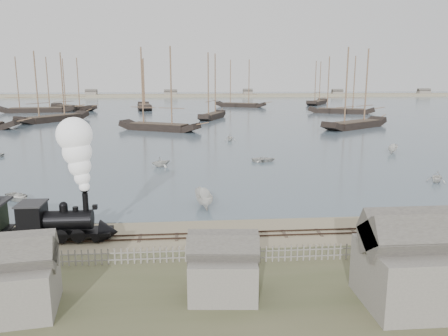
{
  "coord_description": "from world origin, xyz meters",
  "views": [
    {
      "loc": [
        -0.01,
        -36.14,
        12.96
      ],
      "look_at": [
        3.82,
        8.67,
        3.5
      ],
      "focal_mm": 35.0,
      "sensor_mm": 36.0,
      "label": 1
    }
  ],
  "objects": [
    {
      "name": "picket_fence_east",
      "position": [
        12.5,
        -7.5,
        0.0
      ],
      "size": [
        15.0,
        0.1,
        1.2
      ],
      "primitive_type": null,
      "color": "slate",
      "rests_on": "ground"
    },
    {
      "name": "schooner_10",
      "position": [
        -44.23,
        140.36,
        10.06
      ],
      "size": [
        21.4,
        19.62,
        20.0
      ],
      "primitive_type": null,
      "rotation": [
        0.0,
        0.0,
        -0.72
      ],
      "color": "black",
      "rests_on": "harbor_water"
    },
    {
      "name": "shed_right",
      "position": [
        13.0,
        -14.0,
        0.0
      ],
      "size": [
        6.0,
        5.0,
        5.1
      ],
      "primitive_type": null,
      "color": "slate",
      "rests_on": "ground"
    },
    {
      "name": "harbor_water",
      "position": [
        0.0,
        170.0,
        0.03
      ],
      "size": [
        600.0,
        336.0,
        0.06
      ],
      "primitive_type": "cube",
      "color": "#4D5E6E",
      "rests_on": "ground"
    },
    {
      "name": "ground",
      "position": [
        0.0,
        0.0,
        0.0
      ],
      "size": [
        600.0,
        600.0,
        0.0
      ],
      "primitive_type": "plane",
      "color": "tan",
      "rests_on": "ground"
    },
    {
      "name": "shed_mid",
      "position": [
        2.0,
        -12.0,
        0.0
      ],
      "size": [
        4.0,
        3.5,
        3.6
      ],
      "primitive_type": null,
      "color": "slate",
      "rests_on": "ground"
    },
    {
      "name": "rowboat_0",
      "position": [
        -18.15,
        10.39,
        0.43
      ],
      "size": [
        4.31,
        4.38,
        0.74
      ],
      "primitive_type": "imported",
      "rotation": [
        0.0,
        0.0,
        0.83
      ],
      "color": "silver",
      "rests_on": "harbor_water"
    },
    {
      "name": "schooner_7",
      "position": [
        -16.88,
        142.72,
        10.06
      ],
      "size": [
        8.75,
        25.03,
        20.0
      ],
      "primitive_type": null,
      "rotation": [
        0.0,
        0.0,
        1.7
      ],
      "color": "black",
      "rests_on": "harbor_water"
    },
    {
      "name": "picket_fence_west",
      "position": [
        -6.5,
        -7.0,
        0.0
      ],
      "size": [
        19.0,
        0.1,
        1.2
      ],
      "primitive_type": null,
      "color": "slate",
      "rests_on": "ground"
    },
    {
      "name": "rowboat_4",
      "position": [
        30.81,
        14.08,
        0.75
      ],
      "size": [
        3.47,
        3.47,
        1.39
      ],
      "primitive_type": "imported",
      "rotation": [
        0.0,
        0.0,
        5.5
      ],
      "color": "silver",
      "rests_on": "harbor_water"
    },
    {
      "name": "schooner_2",
      "position": [
        -6.75,
        70.65,
        10.06
      ],
      "size": [
        20.78,
        14.4,
        20.0
      ],
      "primitive_type": null,
      "rotation": [
        0.0,
        0.0,
        -0.5
      ],
      "color": "black",
      "rests_on": "harbor_water"
    },
    {
      "name": "rowboat_1",
      "position": [
        -3.86,
        26.52,
        0.84
      ],
      "size": [
        3.67,
        3.82,
        1.55
      ],
      "primitive_type": "imported",
      "rotation": [
        0.0,
        0.0,
        2.1
      ],
      "color": "silver",
      "rests_on": "harbor_water"
    },
    {
      "name": "far_spit",
      "position": [
        0.0,
        250.0,
        0.0
      ],
      "size": [
        500.0,
        20.0,
        1.8
      ],
      "primitive_type": "cube",
      "color": "tan",
      "rests_on": "ground"
    },
    {
      "name": "shed_left",
      "position": [
        -10.0,
        -13.0,
        0.0
      ],
      "size": [
        5.0,
        4.0,
        4.1
      ],
      "primitive_type": null,
      "color": "slate",
      "rests_on": "ground"
    },
    {
      "name": "locomotive",
      "position": [
        -8.89,
        -2.0,
        4.39
      ],
      "size": [
        7.64,
        2.85,
        9.53
      ],
      "color": "black",
      "rests_on": "ground"
    },
    {
      "name": "schooner_8",
      "position": [
        23.08,
        151.38,
        10.06
      ],
      "size": [
        21.79,
        14.58,
        20.0
      ],
      "primitive_type": null,
      "rotation": [
        0.0,
        0.0,
        -0.48
      ],
      "color": "black",
      "rests_on": "harbor_water"
    },
    {
      "name": "schooner_1",
      "position": [
        -38.84,
        95.6,
        10.06
      ],
      "size": [
        17.51,
        23.03,
        20.0
      ],
      "primitive_type": null,
      "rotation": [
        0.0,
        0.0,
        1.0
      ],
      "color": "black",
      "rests_on": "harbor_water"
    },
    {
      "name": "schooner_9",
      "position": [
        61.2,
        166.03,
        10.06
      ],
      "size": [
        16.54,
        23.12,
        20.0
      ],
      "primitive_type": null,
      "rotation": [
        0.0,
        0.0,
        1.04
      ],
      "color": "black",
      "rests_on": "harbor_water"
    },
    {
      "name": "schooner_3",
      "position": [
        7.93,
        99.24,
        10.06
      ],
      "size": [
        10.28,
        18.07,
        20.0
      ],
      "primitive_type": null,
      "rotation": [
        0.0,
        0.0,
        1.2
      ],
      "color": "black",
      "rests_on": "harbor_water"
    },
    {
      "name": "schooner_4",
      "position": [
        42.84,
        71.72,
        10.06
      ],
      "size": [
        21.76,
        17.78,
        20.0
      ],
      "primitive_type": null,
      "rotation": [
        0.0,
        0.0,
        0.63
      ],
      "color": "black",
      "rests_on": "harbor_water"
    },
    {
      "name": "rowboat_2",
      "position": [
        1.55,
        6.27,
        0.86
      ],
      "size": [
        4.32,
        2.17,
        1.6
      ],
      "primitive_type": "imported",
      "rotation": [
        0.0,
        0.0,
        3.29
      ],
      "color": "silver",
      "rests_on": "harbor_water"
    },
    {
      "name": "rowboat_7",
      "position": [
        8.7,
        51.59,
        0.79
      ],
      "size": [
        2.78,
        2.4,
        1.46
      ],
      "primitive_type": "imported",
      "rotation": [
        0.0,
        0.0,
        0.0
      ],
      "color": "silver",
      "rests_on": "harbor_water"
    },
    {
      "name": "schooner_5",
      "position": [
        54.8,
        115.82,
        10.06
      ],
      "size": [
        23.08,
        14.03,
        20.0
      ],
      "primitive_type": null,
      "rotation": [
        0.0,
        0.0,
        -0.41
      ],
      "color": "black",
      "rests_on": "harbor_water"
    },
    {
      "name": "schooner_6",
      "position": [
        -54.78,
        129.66,
        10.06
      ],
      "size": [
        27.28,
        9.69,
        20.0
      ],
      "primitive_type": null,
      "rotation": [
        0.0,
        0.0,
        0.13
      ],
      "color": "black",
      "rests_on": "harbor_water"
    },
    {
      "name": "rowboat_3",
      "position": [
        11.72,
        29.22,
        0.44
      ],
      "size": [
        2.68,
        3.72,
        0.76
      ],
      "primitive_type": "imported",
      "rotation": [
        0.0,
        0.0,
        1.58
      ],
      "color": "silver",
      "rests_on": "harbor_water"
    },
    {
      "name": "rail_track",
      "position": [
        0.0,
        -2.0,
        0.04
      ],
      "size": [
        120.0,
        1.8,
        0.16
      ],
      "color": "#35251C",
      "rests_on": "ground"
    },
    {
      "name": "rowboat_5",
      "position": [
        35.15,
        35.01,
        0.76
      ],
      "size": [
        3.72,
        3.22,
        1.4
      ],
      "primitive_type": "imported",
      "rotation": [
        0.0,
        0.0,
        2.52
      ],
      "color": "silver",
      "rests_on": "harbor_water"
    }
  ]
}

